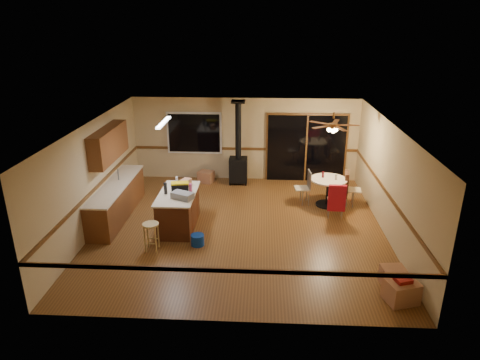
# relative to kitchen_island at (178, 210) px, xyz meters

# --- Properties ---
(floor) EXTENTS (7.00, 7.00, 0.00)m
(floor) POSITION_rel_kitchen_island_xyz_m (1.50, 0.00, -0.45)
(floor) COLOR brown
(floor) RESTS_ON ground
(ceiling) EXTENTS (7.00, 7.00, 0.00)m
(ceiling) POSITION_rel_kitchen_island_xyz_m (1.50, 0.00, 2.15)
(ceiling) COLOR silver
(ceiling) RESTS_ON ground
(wall_back) EXTENTS (7.00, 0.00, 7.00)m
(wall_back) POSITION_rel_kitchen_island_xyz_m (1.50, 3.50, 0.85)
(wall_back) COLOR tan
(wall_back) RESTS_ON ground
(wall_front) EXTENTS (7.00, 0.00, 7.00)m
(wall_front) POSITION_rel_kitchen_island_xyz_m (1.50, -3.50, 0.85)
(wall_front) COLOR tan
(wall_front) RESTS_ON ground
(wall_left) EXTENTS (0.00, 7.00, 7.00)m
(wall_left) POSITION_rel_kitchen_island_xyz_m (-2.00, 0.00, 0.85)
(wall_left) COLOR tan
(wall_left) RESTS_ON ground
(wall_right) EXTENTS (0.00, 7.00, 7.00)m
(wall_right) POSITION_rel_kitchen_island_xyz_m (5.00, 0.00, 0.85)
(wall_right) COLOR tan
(wall_right) RESTS_ON ground
(chair_rail) EXTENTS (7.00, 7.00, 0.08)m
(chair_rail) POSITION_rel_kitchen_island_xyz_m (1.50, 0.00, 0.55)
(chair_rail) COLOR #593516
(chair_rail) RESTS_ON ground
(window) EXTENTS (1.72, 0.10, 1.32)m
(window) POSITION_rel_kitchen_island_xyz_m (-0.10, 3.45, 1.05)
(window) COLOR black
(window) RESTS_ON ground
(sliding_door) EXTENTS (2.52, 0.10, 2.10)m
(sliding_door) POSITION_rel_kitchen_island_xyz_m (3.40, 3.45, 0.60)
(sliding_door) COLOR black
(sliding_door) RESTS_ON ground
(lower_cabinets) EXTENTS (0.60, 3.00, 0.86)m
(lower_cabinets) POSITION_rel_kitchen_island_xyz_m (-1.70, 0.50, -0.02)
(lower_cabinets) COLOR brown
(lower_cabinets) RESTS_ON ground
(countertop) EXTENTS (0.64, 3.04, 0.04)m
(countertop) POSITION_rel_kitchen_island_xyz_m (-1.70, 0.50, 0.43)
(countertop) COLOR beige
(countertop) RESTS_ON lower_cabinets
(upper_cabinets) EXTENTS (0.35, 2.00, 0.80)m
(upper_cabinets) POSITION_rel_kitchen_island_xyz_m (-1.83, 0.70, 1.45)
(upper_cabinets) COLOR brown
(upper_cabinets) RESTS_ON ground
(kitchen_island) EXTENTS (0.88, 1.68, 0.90)m
(kitchen_island) POSITION_rel_kitchen_island_xyz_m (0.00, 0.00, 0.00)
(kitchen_island) COLOR #472111
(kitchen_island) RESTS_ON ground
(wood_stove) EXTENTS (0.55, 0.50, 2.52)m
(wood_stove) POSITION_rel_kitchen_island_xyz_m (1.30, 3.05, 0.28)
(wood_stove) COLOR black
(wood_stove) RESTS_ON ground
(ceiling_fan) EXTENTS (0.24, 0.24, 0.55)m
(ceiling_fan) POSITION_rel_kitchen_island_xyz_m (3.85, 1.50, 1.76)
(ceiling_fan) COLOR brown
(ceiling_fan) RESTS_ON ceiling
(fluorescent_strip) EXTENTS (0.10, 1.20, 0.04)m
(fluorescent_strip) POSITION_rel_kitchen_island_xyz_m (-0.30, 0.30, 2.11)
(fluorescent_strip) COLOR white
(fluorescent_strip) RESTS_ON ceiling
(toolbox_grey) EXTENTS (0.57, 0.46, 0.16)m
(toolbox_grey) POSITION_rel_kitchen_island_xyz_m (0.19, -0.34, 0.52)
(toolbox_grey) COLOR slate
(toolbox_grey) RESTS_ON kitchen_island
(toolbox_black) EXTENTS (0.44, 0.29, 0.23)m
(toolbox_black) POSITION_rel_kitchen_island_xyz_m (0.06, 0.03, 0.56)
(toolbox_black) COLOR black
(toolbox_black) RESTS_ON kitchen_island
(toolbox_yellow_lid) EXTENTS (0.45, 0.29, 0.03)m
(toolbox_yellow_lid) POSITION_rel_kitchen_island_xyz_m (0.06, 0.03, 0.69)
(toolbox_yellow_lid) COLOR gold
(toolbox_yellow_lid) RESTS_ON toolbox_black
(box_on_island) EXTENTS (0.27, 0.32, 0.18)m
(box_on_island) POSITION_rel_kitchen_island_xyz_m (0.13, 0.46, 0.54)
(box_on_island) COLOR #A56B49
(box_on_island) RESTS_ON kitchen_island
(bottle_dark) EXTENTS (0.10, 0.10, 0.28)m
(bottle_dark) POSITION_rel_kitchen_island_xyz_m (-0.27, -0.07, 0.59)
(bottle_dark) COLOR black
(bottle_dark) RESTS_ON kitchen_island
(bottle_pink) EXTENTS (0.08, 0.08, 0.23)m
(bottle_pink) POSITION_rel_kitchen_island_xyz_m (0.32, 0.02, 0.56)
(bottle_pink) COLOR #D84C8C
(bottle_pink) RESTS_ON kitchen_island
(bottle_white) EXTENTS (0.07, 0.07, 0.19)m
(bottle_white) POSITION_rel_kitchen_island_xyz_m (-0.12, 0.60, 0.54)
(bottle_white) COLOR white
(bottle_white) RESTS_ON kitchen_island
(bar_stool) EXTENTS (0.45, 0.45, 0.65)m
(bar_stool) POSITION_rel_kitchen_island_xyz_m (-0.38, -1.18, -0.13)
(bar_stool) COLOR tan
(bar_stool) RESTS_ON floor
(blue_bucket) EXTENTS (0.31, 0.31, 0.26)m
(blue_bucket) POSITION_rel_kitchen_island_xyz_m (0.60, -0.91, -0.33)
(blue_bucket) COLOR #0B37A0
(blue_bucket) RESTS_ON floor
(dining_table) EXTENTS (1.00, 1.00, 0.78)m
(dining_table) POSITION_rel_kitchen_island_xyz_m (3.85, 1.50, 0.08)
(dining_table) COLOR black
(dining_table) RESTS_ON ground
(glass_red) EXTENTS (0.08, 0.08, 0.16)m
(glass_red) POSITION_rel_kitchen_island_xyz_m (3.70, 1.60, 0.41)
(glass_red) COLOR #590C14
(glass_red) RESTS_ON dining_table
(glass_cream) EXTENTS (0.09, 0.09, 0.16)m
(glass_cream) POSITION_rel_kitchen_island_xyz_m (4.03, 1.45, 0.40)
(glass_cream) COLOR beige
(glass_cream) RESTS_ON dining_table
(chair_left) EXTENTS (0.44, 0.44, 0.51)m
(chair_left) POSITION_rel_kitchen_island_xyz_m (3.26, 1.61, 0.14)
(chair_left) COLOR #C3B491
(chair_left) RESTS_ON ground
(chair_near) EXTENTS (0.44, 0.48, 0.70)m
(chair_near) POSITION_rel_kitchen_island_xyz_m (3.94, 0.62, 0.14)
(chair_near) COLOR #C3B491
(chair_near) RESTS_ON ground
(chair_right) EXTENTS (0.51, 0.48, 0.70)m
(chair_right) POSITION_rel_kitchen_island_xyz_m (4.37, 1.57, 0.14)
(chair_right) COLOR #C3B491
(chair_right) RESTS_ON ground
(box_under_window) EXTENTS (0.55, 0.49, 0.36)m
(box_under_window) POSITION_rel_kitchen_island_xyz_m (0.28, 3.10, -0.27)
(box_under_window) COLOR #A56B49
(box_under_window) RESTS_ON floor
(box_corner_a) EXTENTS (0.66, 0.60, 0.41)m
(box_corner_a) POSITION_rel_kitchen_island_xyz_m (4.60, -2.77, -0.25)
(box_corner_a) COLOR #A56B49
(box_corner_a) RESTS_ON floor
(box_corner_b) EXTENTS (0.48, 0.42, 0.36)m
(box_corner_b) POSITION_rel_kitchen_island_xyz_m (4.60, -2.23, -0.27)
(box_corner_b) COLOR #A56B49
(box_corner_b) RESTS_ON floor
(box_small_red) EXTENTS (0.33, 0.30, 0.07)m
(box_small_red) POSITION_rel_kitchen_island_xyz_m (4.60, -2.77, -0.00)
(box_small_red) COLOR maroon
(box_small_red) RESTS_ON box_corner_a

